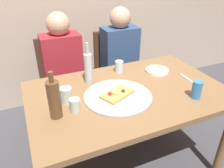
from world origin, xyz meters
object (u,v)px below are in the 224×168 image
object	(u,v)px
pizza_slice_last	(117,94)
guest_in_beanie	(123,61)
tumbler_far	(119,67)
wine_glass	(66,95)
beer_bottle	(88,68)
tumbler_near	(75,105)
table_knife	(189,80)
soda_can	(197,90)
guest_in_sweater	(65,71)
dining_table	(128,100)
wine_bottle	(54,99)
chair_left	(63,77)
plate_stack	(157,71)
pizza_tray	(118,96)
chair_right	(117,67)

from	to	relation	value
pizza_slice_last	guest_in_beanie	xyz separation A→B (m)	(0.41, 0.73, -0.12)
tumbler_far	wine_glass	distance (m)	0.57
beer_bottle	tumbler_far	world-z (taller)	beer_bottle
tumbler_near	guest_in_beanie	size ratio (longest dim) A/B	0.07
table_knife	soda_can	bearing A→B (deg)	-28.47
guest_in_sweater	dining_table	bearing A→B (deg)	113.71
dining_table	guest_in_beanie	distance (m)	0.76
dining_table	wine_glass	distance (m)	0.46
wine_bottle	tumbler_near	xyz separation A→B (m)	(0.12, 0.01, -0.08)
tumbler_far	tumbler_near	bearing A→B (deg)	-140.66
tumbler_far	chair_left	xyz separation A→B (m)	(-0.37, 0.54, -0.27)
soda_can	plate_stack	xyz separation A→B (m)	(-0.02, 0.44, -0.05)
wine_bottle	table_knife	bearing A→B (deg)	2.53
pizza_tray	beer_bottle	world-z (taller)	beer_bottle
tumbler_far	guest_in_sweater	distance (m)	0.56
wine_bottle	tumbler_near	size ratio (longest dim) A/B	3.37
dining_table	wine_glass	xyz separation A→B (m)	(-0.44, 0.04, 0.13)
chair_left	table_knife	bearing A→B (deg)	132.24
dining_table	chair_left	world-z (taller)	chair_left
tumbler_far	chair_left	distance (m)	0.71
pizza_slice_last	dining_table	bearing A→B (deg)	19.79
wine_glass	guest_in_beanie	world-z (taller)	guest_in_beanie
wine_bottle	plate_stack	distance (m)	0.94
dining_table	guest_in_beanie	world-z (taller)	guest_in_beanie
tumbler_far	chair_right	bearing A→B (deg)	66.78
wine_bottle	chair_right	world-z (taller)	wine_bottle
wine_glass	chair_left	world-z (taller)	chair_left
plate_stack	table_knife	xyz separation A→B (m)	(0.14, -0.23, -0.01)
tumbler_near	soda_can	world-z (taller)	soda_can
tumbler_near	chair_right	xyz separation A→B (m)	(0.71, 0.93, -0.27)
pizza_slice_last	chair_right	bearing A→B (deg)	65.15
pizza_slice_last	table_knife	bearing A→B (deg)	-0.68
pizza_tray	plate_stack	size ratio (longest dim) A/B	2.43
pizza_tray	wine_bottle	xyz separation A→B (m)	(-0.42, -0.05, 0.12)
pizza_tray	beer_bottle	size ratio (longest dim) A/B	1.48
pizza_tray	table_knife	size ratio (longest dim) A/B	2.11
chair_left	guest_in_sweater	size ratio (longest dim) A/B	0.77
dining_table	beer_bottle	size ratio (longest dim) A/B	4.47
plate_stack	pizza_slice_last	bearing A→B (deg)	-154.77
pizza_slice_last	wine_glass	xyz separation A→B (m)	(-0.33, 0.08, 0.03)
beer_bottle	dining_table	bearing A→B (deg)	-46.77
chair_right	tumbler_far	bearing A→B (deg)	66.78
table_knife	guest_in_beanie	distance (m)	0.77
dining_table	wine_bottle	distance (m)	0.57
dining_table	chair_left	distance (m)	0.91
pizza_slice_last	tumbler_near	bearing A→B (deg)	-171.08
dining_table	guest_in_beanie	bearing A→B (deg)	66.56
pizza_tray	wine_bottle	world-z (taller)	wine_bottle
guest_in_beanie	pizza_slice_last	bearing A→B (deg)	60.80
pizza_tray	wine_glass	world-z (taller)	wine_glass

